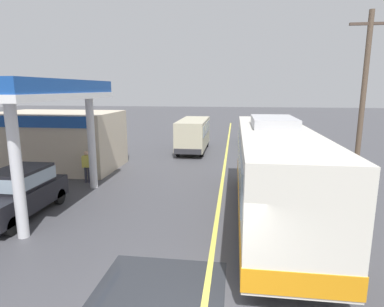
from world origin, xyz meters
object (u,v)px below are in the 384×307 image
object	(u,v)px
car_at_pump	(19,190)
pedestrian_by_shop	(87,165)
coach_bus_main	(274,173)
car_trailing_behind_bus	(256,132)
minibus_opposing_lane	(193,132)

from	to	relation	value
car_at_pump	pedestrian_by_shop	world-z (taller)	car_at_pump
coach_bus_main	car_trailing_behind_bus	bearing A→B (deg)	88.75
minibus_opposing_lane	pedestrian_by_shop	size ratio (longest dim) A/B	3.69
minibus_opposing_lane	pedestrian_by_shop	distance (m)	10.17
coach_bus_main	minibus_opposing_lane	size ratio (longest dim) A/B	1.80
pedestrian_by_shop	car_trailing_behind_bus	xyz separation A→B (m)	(9.30, 13.59, 0.08)
coach_bus_main	pedestrian_by_shop	world-z (taller)	coach_bus_main
minibus_opposing_lane	car_trailing_behind_bus	world-z (taller)	minibus_opposing_lane
minibus_opposing_lane	coach_bus_main	bearing A→B (deg)	-69.93
car_at_pump	pedestrian_by_shop	xyz separation A→B (m)	(0.53, 4.55, -0.08)
car_at_pump	car_trailing_behind_bus	world-z (taller)	same
coach_bus_main	minibus_opposing_lane	world-z (taller)	coach_bus_main
car_at_pump	minibus_opposing_lane	bearing A→B (deg)	70.62
car_at_pump	car_trailing_behind_bus	xyz separation A→B (m)	(9.82, 18.14, 0.00)
pedestrian_by_shop	car_trailing_behind_bus	bearing A→B (deg)	55.63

